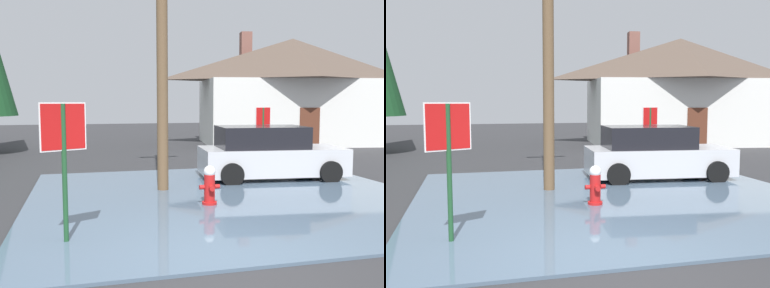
# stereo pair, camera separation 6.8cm
# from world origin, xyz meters

# --- Properties ---
(ground_plane) EXTENTS (80.00, 80.00, 0.10)m
(ground_plane) POSITION_xyz_m (0.00, 0.00, -0.05)
(ground_plane) COLOR #2D2D30
(flood_puddle) EXTENTS (9.29, 8.59, 0.05)m
(flood_puddle) POSITION_xyz_m (1.39, 3.95, 0.03)
(flood_puddle) COLOR #4C6075
(flood_puddle) RESTS_ON ground
(stop_sign_near) EXTENTS (0.70, 0.34, 2.28)m
(stop_sign_near) POSITION_xyz_m (-2.27, 1.40, 1.63)
(stop_sign_near) COLOR #1E4C28
(stop_sign_near) RESTS_ON ground
(fire_hydrant) EXTENTS (0.45, 0.39, 0.90)m
(fire_hydrant) POSITION_xyz_m (0.68, 3.26, 0.44)
(fire_hydrant) COLOR red
(fire_hydrant) RESTS_ON ground
(stop_sign_far) EXTENTS (0.66, 0.18, 2.09)m
(stop_sign_far) POSITION_xyz_m (4.54, 9.25, 1.48)
(stop_sign_far) COLOR #1E4C28
(stop_sign_far) RESTS_ON ground
(house) EXTENTS (11.01, 7.16, 6.14)m
(house) POSITION_xyz_m (9.19, 16.05, 2.96)
(house) COLOR silver
(house) RESTS_ON ground
(parked_car) EXTENTS (4.32, 2.34, 1.58)m
(parked_car) POSITION_xyz_m (3.32, 6.02, 0.75)
(parked_car) COLOR silver
(parked_car) RESTS_ON ground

